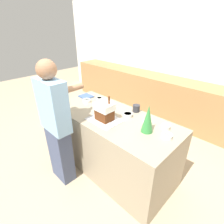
{
  "coord_description": "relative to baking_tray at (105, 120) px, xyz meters",
  "views": [
    {
      "loc": [
        1.43,
        -1.45,
        2.01
      ],
      "look_at": [
        0.01,
        0.0,
        0.95
      ],
      "focal_mm": 28.0,
      "sensor_mm": 36.0,
      "label": 1
    }
  ],
  "objects": [
    {
      "name": "candy_bowl_front_corner",
      "position": [
        0.66,
        0.36,
        0.02
      ],
      "size": [
        0.1,
        0.1,
        0.05
      ],
      "color": "silver",
      "rests_on": "kitchen_island"
    },
    {
      "name": "baking_tray",
      "position": [
        0.0,
        0.0,
        0.0
      ],
      "size": [
        0.41,
        0.33,
        0.01
      ],
      "color": "silver",
      "rests_on": "kitchen_island"
    },
    {
      "name": "wall_back",
      "position": [
        -0.01,
        2.46,
        0.4
      ],
      "size": [
        8.0,
        0.05,
        2.6
      ],
      "color": "white",
      "rests_on": "ground_plane"
    },
    {
      "name": "back_cabinet_block",
      "position": [
        -0.01,
        2.13,
        -0.43
      ],
      "size": [
        6.0,
        0.6,
        0.93
      ],
      "color": "#9E7547",
      "rests_on": "ground_plane"
    },
    {
      "name": "cookbook",
      "position": [
        -0.78,
        0.31,
        0.01
      ],
      "size": [
        0.21,
        0.18,
        0.02
      ],
      "color": "#3F598C",
      "rests_on": "kitchen_island"
    },
    {
      "name": "mug",
      "position": [
        0.14,
        0.47,
        0.04
      ],
      "size": [
        0.1,
        0.1,
        0.1
      ],
      "color": "#2D2D33",
      "rests_on": "kitchen_island"
    },
    {
      "name": "kitchen_island",
      "position": [
        -0.01,
        0.14,
        -0.45
      ],
      "size": [
        1.85,
        0.82,
        0.89
      ],
      "color": "gray",
      "rests_on": "ground_plane"
    },
    {
      "name": "ground_plane",
      "position": [
        -0.01,
        0.14,
        -0.9
      ],
      "size": [
        12.0,
        12.0,
        0.0
      ],
      "primitive_type": "plane",
      "color": "tan"
    },
    {
      "name": "person",
      "position": [
        -0.37,
        -0.48,
        -0.03
      ],
      "size": [
        0.44,
        0.55,
        1.67
      ],
      "color": "#424C6B",
      "rests_on": "ground_plane"
    },
    {
      "name": "gingerbread_house",
      "position": [
        0.0,
        0.0,
        0.12
      ],
      "size": [
        0.22,
        0.18,
        0.32
      ],
      "color": "#5B2D14",
      "rests_on": "baking_tray"
    },
    {
      "name": "candy_bowl_beside_tree",
      "position": [
        0.76,
        0.21,
        0.02
      ],
      "size": [
        0.12,
        0.12,
        0.04
      ],
      "color": "white",
      "rests_on": "kitchen_island"
    },
    {
      "name": "candy_bowl_near_tray_right",
      "position": [
        0.16,
        0.27,
        0.02
      ],
      "size": [
        0.12,
        0.12,
        0.05
      ],
      "color": "silver",
      "rests_on": "kitchen_island"
    },
    {
      "name": "decorative_tree",
      "position": [
        0.53,
        0.16,
        0.16
      ],
      "size": [
        0.14,
        0.14,
        0.33
      ],
      "color": "#33843D",
      "rests_on": "kitchen_island"
    },
    {
      "name": "candy_bowl_near_tray_left",
      "position": [
        -0.51,
        0.37,
        0.02
      ],
      "size": [
        0.09,
        0.09,
        0.04
      ],
      "color": "white",
      "rests_on": "kitchen_island"
    },
    {
      "name": "candy_bowl_far_left",
      "position": [
        -0.6,
        0.18,
        0.02
      ],
      "size": [
        0.12,
        0.12,
        0.05
      ],
      "color": "silver",
      "rests_on": "kitchen_island"
    },
    {
      "name": "candy_bowl_far_right",
      "position": [
        0.44,
        0.29,
        0.02
      ],
      "size": [
        0.1,
        0.1,
        0.04
      ],
      "color": "white",
      "rests_on": "kitchen_island"
    },
    {
      "name": "candy_bowl_center_rear",
      "position": [
        -0.27,
        0.37,
        0.02
      ],
      "size": [
        0.1,
        0.1,
        0.05
      ],
      "color": "white",
      "rests_on": "kitchen_island"
    }
  ]
}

